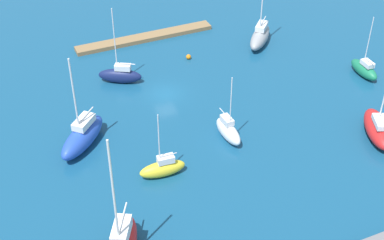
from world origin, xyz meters
The scene contains 10 objects.
water centered at (0.00, 0.00, 0.00)m, with size 160.00×160.00×0.00m, color navy.
pier_dock centered at (-2.43, -14.21, 0.29)m, with size 20.07×2.03×0.58m, color olive.
sailboat_navy_inner_mooring centered at (4.21, -4.78, 1.06)m, with size 5.58×4.13×10.08m.
sailboat_yellow_along_channel centered at (5.64, 13.65, 0.94)m, with size 4.84×1.87×7.62m.
sailboat_gray_west_end centered at (-16.79, -6.46, 1.23)m, with size 6.42×6.59×12.86m.
sailboat_blue_far_south centered at (11.77, 5.80, 1.33)m, with size 7.10×7.16×11.06m.
sailboat_green_far_north centered at (-24.94, 6.22, 0.93)m, with size 1.83×4.97×8.09m.
sailboat_white_near_pier centered at (-3.08, 10.91, 1.06)m, with size 1.67×4.79×8.00m.
sailboat_red_lone_south centered at (-18.22, 17.23, 1.18)m, with size 5.20×7.49×12.78m.
mooring_buoy_orange centered at (-5.95, -6.63, 0.34)m, with size 0.67×0.67×0.67m, color orange.
Camera 1 is at (19.67, 53.00, 37.85)m, focal length 51.74 mm.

